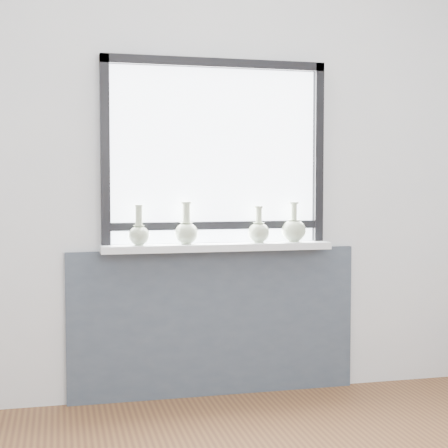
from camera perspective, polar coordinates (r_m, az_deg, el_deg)
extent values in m
cube|color=silver|center=(3.99, -0.88, 4.23)|extent=(3.60, 0.02, 2.60)
cube|color=#404B58|center=(4.04, -0.77, -8.19)|extent=(1.70, 0.03, 0.86)
cube|color=silver|center=(3.91, -0.55, -1.92)|extent=(1.32, 0.18, 0.04)
cube|color=black|center=(3.86, -9.86, 6.07)|extent=(0.05, 0.06, 1.05)
cube|color=black|center=(4.13, 7.81, 5.90)|extent=(0.05, 0.06, 1.05)
cube|color=black|center=(4.00, -0.73, 13.22)|extent=(1.30, 0.06, 0.05)
cube|color=black|center=(3.95, -0.72, -0.12)|extent=(1.20, 0.05, 0.04)
cube|color=white|center=(3.97, -0.80, 5.68)|extent=(1.20, 0.01, 1.00)
cylinder|color=#ABBD9A|center=(3.82, -7.08, -1.70)|extent=(0.05, 0.05, 0.01)
ellipsoid|color=#ABBD9A|center=(3.82, -7.08, -0.95)|extent=(0.12, 0.12, 0.11)
cone|color=#ABBD9A|center=(3.82, -7.09, -0.33)|extent=(0.06, 0.06, 0.03)
cylinder|color=#ABBD9A|center=(3.81, -7.09, 0.53)|extent=(0.04, 0.04, 0.12)
cylinder|color=#ABBD9A|center=(3.81, -7.10, 1.52)|extent=(0.05, 0.05, 0.01)
cylinder|color=#ABBD9A|center=(3.87, -3.14, -1.62)|extent=(0.06, 0.06, 0.01)
ellipsoid|color=#ABBD9A|center=(3.86, -3.14, -0.78)|extent=(0.13, 0.13, 0.12)
cone|color=#ABBD9A|center=(3.86, -3.15, -0.08)|extent=(0.07, 0.07, 0.03)
cylinder|color=#ABBD9A|center=(3.86, -3.15, 0.78)|extent=(0.05, 0.05, 0.12)
cylinder|color=#ABBD9A|center=(3.86, -3.15, 1.77)|extent=(0.06, 0.06, 0.01)
cylinder|color=#ABBD9A|center=(3.97, 2.90, -1.50)|extent=(0.06, 0.06, 0.01)
ellipsoid|color=#ABBD9A|center=(3.96, 2.90, -0.72)|extent=(0.13, 0.13, 0.12)
cone|color=#ABBD9A|center=(3.96, 2.91, -0.08)|extent=(0.07, 0.07, 0.03)
cylinder|color=#ABBD9A|center=(3.96, 2.91, 0.61)|extent=(0.04, 0.04, 0.10)
cylinder|color=#ABBD9A|center=(3.95, 2.91, 1.42)|extent=(0.05, 0.05, 0.01)
cylinder|color=#ABBD9A|center=(4.04, 5.82, -1.42)|extent=(0.06, 0.06, 0.01)
ellipsoid|color=#ABBD9A|center=(4.04, 5.83, -0.55)|extent=(0.14, 0.14, 0.13)
cone|color=#ABBD9A|center=(4.03, 5.83, 0.16)|extent=(0.08, 0.08, 0.03)
cylinder|color=#ABBD9A|center=(4.03, 5.83, 0.89)|extent=(0.04, 0.04, 0.11)
cylinder|color=#ABBD9A|center=(4.03, 5.84, 1.76)|extent=(0.06, 0.06, 0.01)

